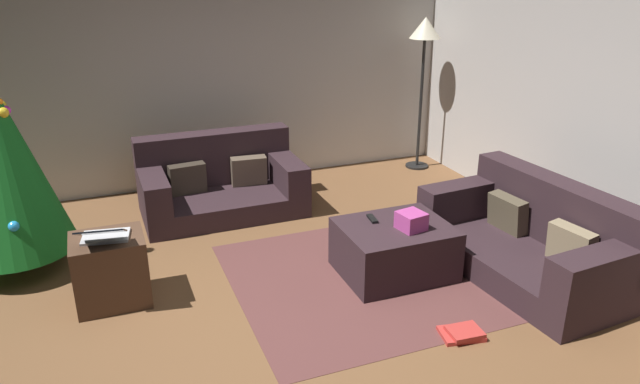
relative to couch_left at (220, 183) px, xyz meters
The scene contains 13 objects.
ground_plane 2.28m from the couch_left, 94.24° to the right, with size 6.40×6.40×0.00m, color brown.
rear_partition 1.36m from the couch_left, 100.74° to the left, with size 6.40×0.12×2.60m, color #BCB7B2.
couch_left is the anchor object (origin of this frame).
couch_right 3.05m from the couch_left, 46.95° to the right, with size 1.03×1.79×0.75m.
ottoman 2.11m from the couch_left, 60.88° to the right, with size 0.87×0.71×0.42m, color #2D1E23.
gift_box 2.24m from the couch_left, 60.19° to the right, with size 0.19×0.20×0.14m, color #B23F8C.
tv_remote 1.90m from the couch_left, 61.62° to the right, with size 0.05×0.16×0.02m, color black.
christmas_tree 2.04m from the couch_left, 160.30° to the right, with size 0.93×0.93×1.76m.
side_table 1.85m from the couch_left, 128.11° to the right, with size 0.52×0.44×0.53m, color #4C3323.
laptop 1.93m from the couch_left, 127.21° to the right, with size 0.39×0.43×0.18m.
book_stack 3.01m from the couch_left, 69.57° to the right, with size 0.32×0.26×0.06m.
corner_lamp 2.89m from the couch_left, ahead, with size 0.36×0.36×1.80m.
area_rug 2.12m from the couch_left, 60.88° to the right, with size 2.60×2.00×0.01m, color brown.
Camera 1 is at (-0.94, -3.36, 2.40)m, focal length 33.18 mm.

